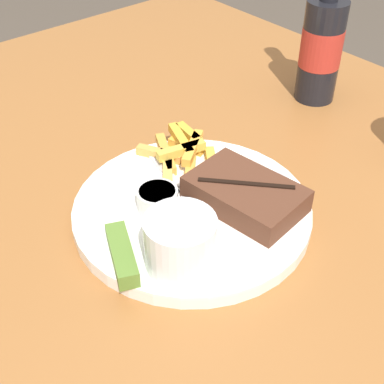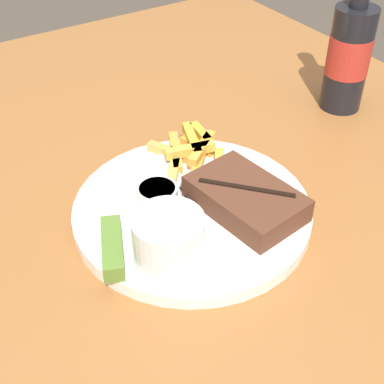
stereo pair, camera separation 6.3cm
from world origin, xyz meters
The scene contains 10 objects.
dining_table centered at (0.00, 0.00, 0.68)m, with size 1.28×1.06×0.76m.
dinner_plate centered at (0.00, 0.00, 0.77)m, with size 0.29×0.29×0.02m.
steak_portion centered at (0.04, 0.05, 0.79)m, with size 0.14×0.10×0.03m.
fries_pile centered at (-0.08, 0.05, 0.79)m, with size 0.14×0.10×0.02m.
coleslaw_cup centered at (0.06, -0.07, 0.81)m, with size 0.08×0.08×0.06m.
dipping_sauce_cup centered at (-0.02, -0.03, 0.79)m, with size 0.05×0.05×0.03m.
pickle_spear centered at (0.02, -0.12, 0.79)m, with size 0.08×0.05×0.02m.
fork_utensil centered at (-0.07, 0.02, 0.78)m, with size 0.13×0.04×0.00m.
knife_utensil centered at (0.01, 0.03, 0.78)m, with size 0.06×0.16×0.01m.
beer_bottle centered at (-0.10, 0.34, 0.85)m, with size 0.06×0.06×0.26m.
Camera 2 is at (0.41, -0.27, 1.19)m, focal length 50.00 mm.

